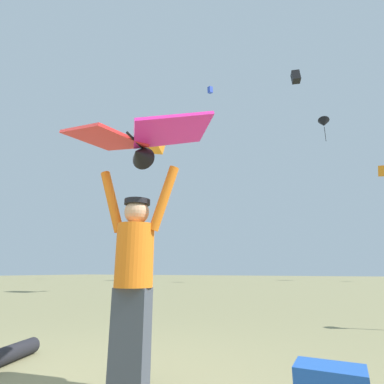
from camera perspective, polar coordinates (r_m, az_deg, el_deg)
The scene contains 8 objects.
kite_flyer_person at distance 2.77m, azimuth -11.18°, elevation -15.21°, with size 0.81×0.41×1.92m.
held_stunt_kite at distance 2.98m, azimuth -10.44°, elevation 9.60°, with size 1.54×0.96×0.38m.
distant_kite_black_far_center at distance 28.20m, azimuth 24.10°, elevation 12.06°, with size 1.00×1.15×2.24m.
distant_kite_blue_high_right at distance 37.34m, azimuth 3.53°, elevation 19.08°, with size 0.66×0.75×0.85m.
distant_kite_black_low_left at distance 33.54m, azimuth 19.40°, elevation 20.22°, with size 1.05×1.16×1.36m.
distant_kite_orange_mid_left at distance 14.21m, azimuth -6.83°, elevation 9.87°, with size 0.95×1.05×1.31m.
distant_kite_orange_overhead_distant at distance 36.31m, azimuth 32.99°, elevation 3.45°, with size 1.03×1.23×1.38m.
spare_kite_bag at distance 4.06m, azimuth -32.95°, elevation -25.19°, with size 0.18×0.18×1.04m, color black.
Camera 1 is at (1.77, -1.96, 0.96)m, focal length 27.62 mm.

